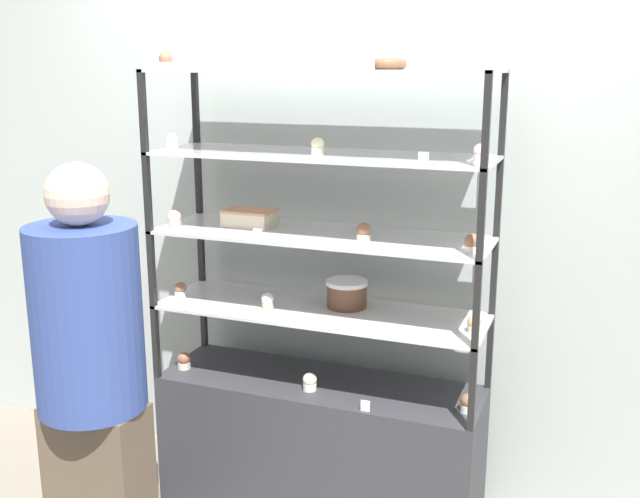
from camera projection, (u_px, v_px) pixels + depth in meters
name	position (u px, v px, depth m)	size (l,w,h in m)	color
back_wall	(349.00, 204.00, 3.26)	(8.00, 0.05, 2.60)	#A8B2AD
display_base	(320.00, 448.00, 3.18)	(1.34, 0.42, 0.61)	#333338
display_riser_lower	(320.00, 314.00, 3.04)	(1.34, 0.42, 0.32)	black
display_riser_middle	(320.00, 239.00, 2.96)	(1.34, 0.42, 0.32)	black
display_riser_upper	(320.00, 159.00, 2.88)	(1.34, 0.42, 0.32)	black
display_riser_top	(320.00, 75.00, 2.81)	(1.34, 0.42, 0.32)	black
layer_cake_centerpiece	(347.00, 294.00, 3.05)	(0.17, 0.17, 0.11)	brown
sheet_cake_frosted	(250.00, 218.00, 3.09)	(0.20, 0.14, 0.07)	beige
cupcake_0	(184.00, 361.00, 3.24)	(0.06, 0.06, 0.07)	beige
cupcake_1	(310.00, 382.00, 3.02)	(0.06, 0.06, 0.07)	white
cupcake_2	(468.00, 403.00, 2.83)	(0.06, 0.06, 0.07)	white
price_tag_0	(365.00, 406.00, 2.84)	(0.04, 0.00, 0.04)	white
cupcake_3	(180.00, 290.00, 3.19)	(0.05, 0.05, 0.07)	white
cupcake_4	(268.00, 301.00, 3.04)	(0.05, 0.05, 0.07)	#CCB28C
cupcake_5	(474.00, 324.00, 2.77)	(0.05, 0.05, 0.07)	beige
price_tag_1	(293.00, 318.00, 2.87)	(0.04, 0.00, 0.04)	white
cupcake_6	(175.00, 218.00, 3.08)	(0.06, 0.06, 0.07)	#CCB28C
cupcake_7	(364.00, 232.00, 2.83)	(0.06, 0.06, 0.07)	beige
cupcake_8	(472.00, 243.00, 2.65)	(0.06, 0.06, 0.07)	white
price_tag_2	(258.00, 234.00, 2.84)	(0.04, 0.00, 0.04)	white
cupcake_9	(172.00, 142.00, 3.00)	(0.05, 0.05, 0.07)	beige
cupcake_10	(318.00, 146.00, 2.83)	(0.05, 0.05, 0.07)	white
cupcake_11	(480.00, 153.00, 2.60)	(0.05, 0.05, 0.07)	white
price_tag_3	(423.00, 159.00, 2.54)	(0.04, 0.00, 0.04)	white
cupcake_12	(166.00, 61.00, 2.95)	(0.05, 0.05, 0.07)	white
cupcake_13	(264.00, 60.00, 2.79)	(0.05, 0.05, 0.07)	white
cupcake_14	(368.00, 60.00, 2.64)	(0.05, 0.05, 0.07)	beige
cupcake_15	(484.00, 60.00, 2.49)	(0.05, 0.05, 0.07)	beige
price_tag_4	(205.00, 63.00, 2.76)	(0.04, 0.00, 0.04)	white
donut_glazed	(386.00, 64.00, 2.71)	(0.15, 0.15, 0.04)	brown
customer_figure	(92.00, 376.00, 2.57)	(0.37, 0.37, 1.59)	brown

